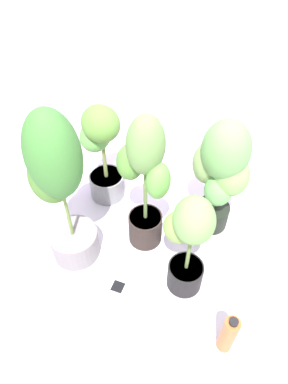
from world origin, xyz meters
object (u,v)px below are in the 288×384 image
(potted_plant_front_left, at_px, (59,184))
(hygrometer_box, at_px, (118,288))
(potted_plant_back_right, at_px, (221,170))
(potted_plant_back_left, at_px, (102,150))
(potted_plant_front_right, at_px, (188,241))
(potted_plant_center, at_px, (144,181))
(nutrient_bottle, at_px, (228,334))

(potted_plant_front_left, height_order, hygrometer_box, potted_plant_front_left)
(potted_plant_back_right, xyz_separation_m, potted_plant_back_left, (-0.72, -0.00, -0.08))
(potted_plant_front_right, bearing_deg, potted_plant_front_left, -176.65)
(potted_plant_front_left, bearing_deg, potted_plant_center, 34.33)
(potted_plant_back_right, relative_size, potted_plant_back_left, 1.13)
(hygrometer_box, bearing_deg, potted_plant_front_right, 118.03)
(potted_plant_front_left, relative_size, potted_plant_back_right, 1.27)
(potted_plant_back_left, bearing_deg, hygrometer_box, -59.02)
(hygrometer_box, bearing_deg, potted_plant_back_left, -150.41)
(potted_plant_front_right, bearing_deg, hygrometer_box, -150.58)
(potted_plant_front_left, relative_size, nutrient_bottle, 3.48)
(potted_plant_center, distance_m, potted_plant_back_right, 0.43)
(potted_plant_back_right, distance_m, hygrometer_box, 0.84)
(potted_plant_front_left, relative_size, potted_plant_back_left, 1.43)
(potted_plant_front_right, distance_m, potted_plant_back_right, 0.46)
(potted_plant_back_right, height_order, hygrometer_box, potted_plant_back_right)
(potted_plant_front_left, height_order, potted_plant_back_right, potted_plant_front_left)
(potted_plant_back_left, bearing_deg, nutrient_bottle, -35.85)
(potted_plant_front_right, relative_size, potted_plant_back_left, 0.98)
(potted_plant_back_right, height_order, potted_plant_back_left, potted_plant_back_right)
(potted_plant_front_right, distance_m, potted_plant_back_left, 0.81)
(potted_plant_center, xyz_separation_m, potted_plant_back_right, (0.34, 0.26, -0.03))
(potted_plant_front_right, height_order, potted_plant_back_left, potted_plant_back_left)
(potted_plant_front_right, relative_size, hygrometer_box, 8.14)
(potted_plant_back_right, bearing_deg, potted_plant_center, -143.05)
(potted_plant_front_right, bearing_deg, potted_plant_back_left, 146.49)
(nutrient_bottle, bearing_deg, potted_plant_back_right, 109.65)
(potted_plant_center, distance_m, hygrometer_box, 0.60)
(potted_plant_back_left, relative_size, nutrient_bottle, 2.43)
(potted_plant_back_right, relative_size, nutrient_bottle, 2.74)
(potted_plant_center, relative_size, hygrometer_box, 10.77)
(hygrometer_box, bearing_deg, potted_plant_front_left, -112.98)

